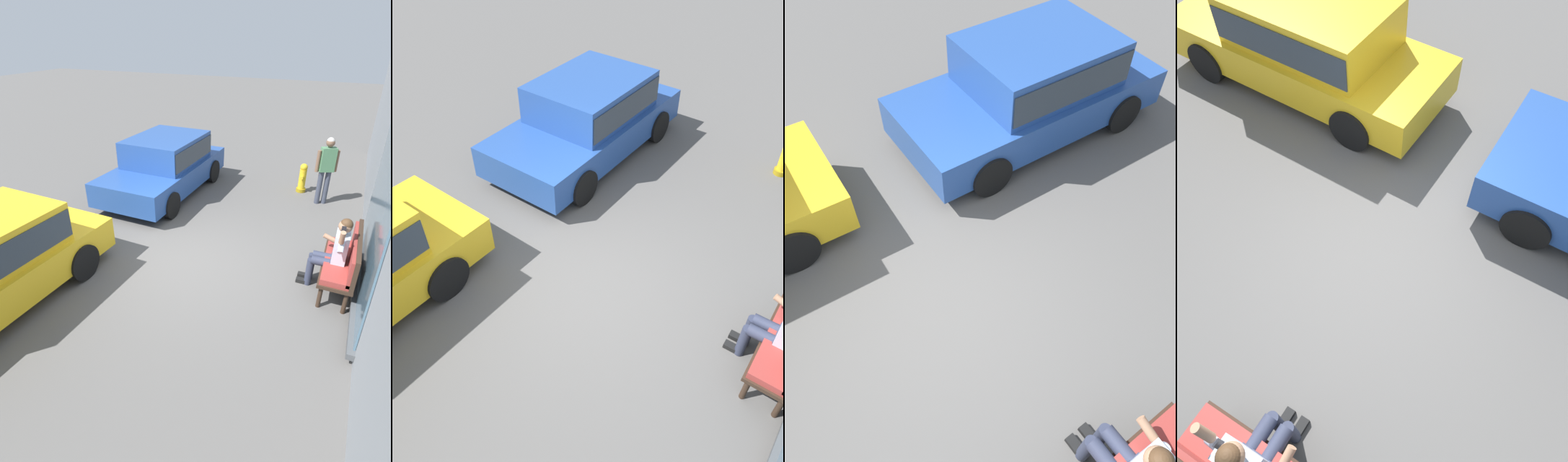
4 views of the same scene
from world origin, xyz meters
The scene contains 3 objects.
ground_plane centered at (0.00, 0.00, 0.00)m, with size 60.00×60.00×0.00m, color #565451.
person_on_phone centered at (-0.28, 2.67, 0.72)m, with size 0.73×0.74×1.36m.
parked_car_mid centered at (2.58, -2.31, 0.83)m, with size 4.70×2.00×1.53m.
Camera 4 is at (-1.43, 2.60, 5.03)m, focal length 35.00 mm.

